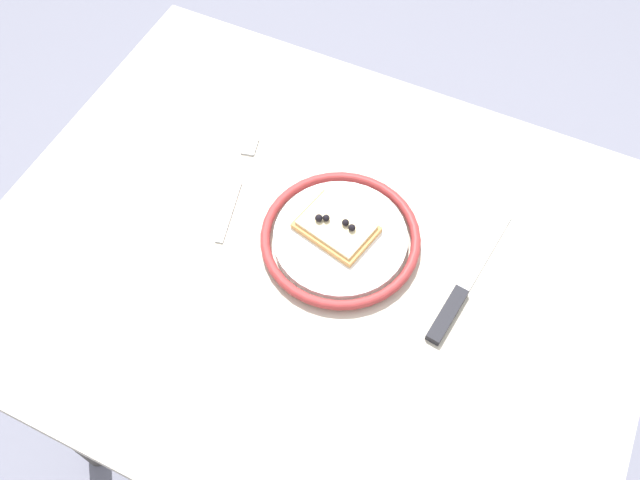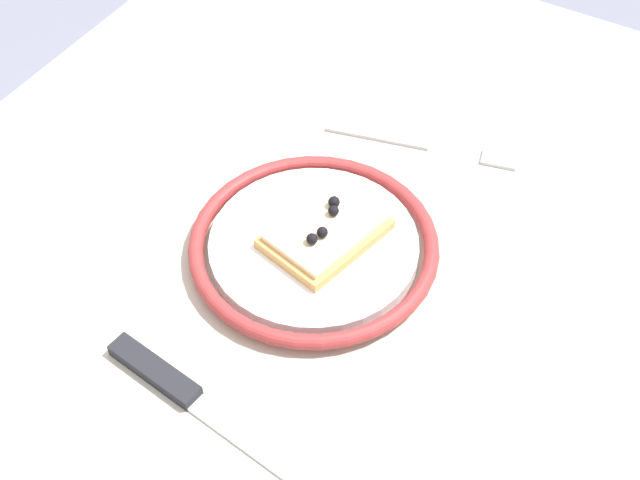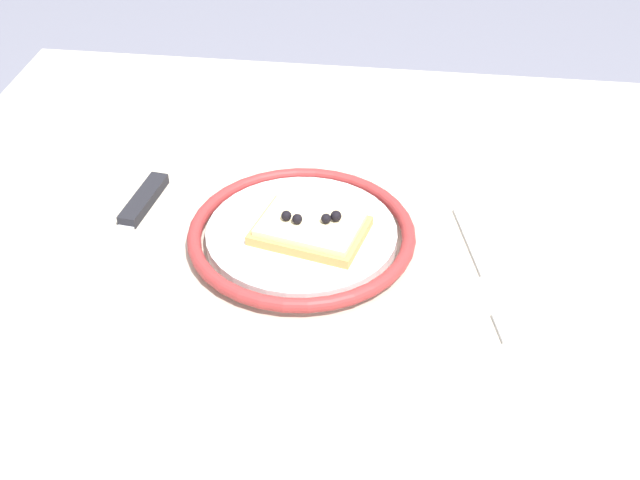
{
  "view_description": "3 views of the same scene",
  "coord_description": "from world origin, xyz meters",
  "views": [
    {
      "loc": [
        0.21,
        -0.42,
        1.56
      ],
      "look_at": [
        0.0,
        0.02,
        0.75
      ],
      "focal_mm": 36.88,
      "sensor_mm": 36.0,
      "label": 1
    },
    {
      "loc": [
        0.48,
        0.31,
        1.37
      ],
      "look_at": [
        0.03,
        0.04,
        0.77
      ],
      "focal_mm": 49.37,
      "sensor_mm": 36.0,
      "label": 2
    },
    {
      "loc": [
        -0.08,
        0.69,
        1.26
      ],
      "look_at": [
        0.0,
        0.05,
        0.76
      ],
      "focal_mm": 46.42,
      "sensor_mm": 36.0,
      "label": 3
    }
  ],
  "objects": [
    {
      "name": "fork",
      "position": [
        -0.16,
        0.06,
        0.75
      ],
      "size": [
        0.07,
        0.2,
        0.0
      ],
      "color": "#BABABA",
      "rests_on": "dining_table"
    },
    {
      "name": "knife",
      "position": [
        0.21,
        0.02,
        0.75
      ],
      "size": [
        0.05,
        0.24,
        0.01
      ],
      "color": "silver",
      "rests_on": "dining_table"
    },
    {
      "name": "plate",
      "position": [
        0.03,
        0.03,
        0.75
      ],
      "size": [
        0.23,
        0.23,
        0.02
      ],
      "color": "white",
      "rests_on": "dining_table"
    },
    {
      "name": "pizza_slice_near",
      "position": [
        0.02,
        0.04,
        0.77
      ],
      "size": [
        0.12,
        0.1,
        0.03
      ],
      "color": "tan",
      "rests_on": "plate"
    },
    {
      "name": "dining_table",
      "position": [
        0.0,
        0.0,
        0.64
      ],
      "size": [
        0.94,
        0.74,
        0.74
      ],
      "color": "#BCB29E",
      "rests_on": "ground_plane"
    }
  ]
}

